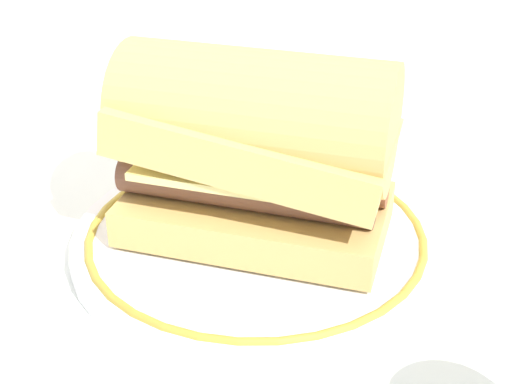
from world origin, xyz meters
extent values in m
plane|color=white|center=(0.00, 0.00, 0.00)|extent=(1.50, 1.50, 0.00)
cylinder|color=white|center=(0.01, 0.04, 0.01)|extent=(0.26, 0.26, 0.01)
torus|color=#B29333|center=(0.01, 0.04, 0.01)|extent=(0.24, 0.24, 0.01)
cube|color=tan|center=(0.01, 0.04, 0.03)|extent=(0.20, 0.16, 0.03)
cylinder|color=brown|center=(0.00, 0.02, 0.05)|extent=(0.17, 0.09, 0.03)
cylinder|color=brown|center=(0.01, 0.05, 0.05)|extent=(0.17, 0.09, 0.03)
cube|color=#EAD67A|center=(0.01, 0.04, 0.07)|extent=(0.17, 0.14, 0.01)
cube|color=tan|center=(0.01, 0.04, 0.09)|extent=(0.21, 0.16, 0.05)
cylinder|color=tan|center=(0.01, 0.04, 0.10)|extent=(0.20, 0.15, 0.09)
cylinder|color=white|center=(0.05, 0.23, 0.03)|extent=(0.03, 0.03, 0.05)
sphere|color=silver|center=(0.05, 0.23, 0.06)|extent=(0.03, 0.03, 0.03)
camera|label=1|loc=(-0.04, -0.40, 0.29)|focal=51.65mm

